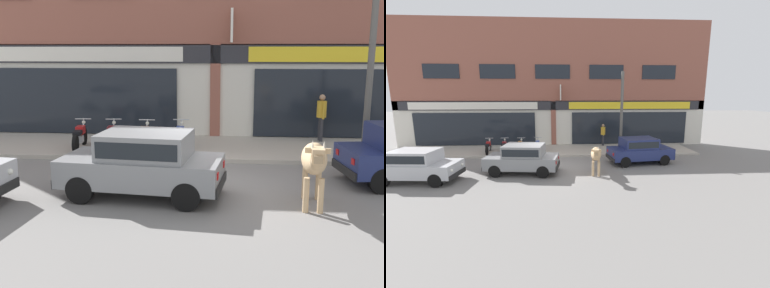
% 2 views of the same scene
% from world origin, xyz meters
% --- Properties ---
extents(ground_plane, '(90.00, 90.00, 0.00)m').
position_xyz_m(ground_plane, '(0.00, 0.00, 0.00)').
color(ground_plane, slate).
extents(sidewalk, '(19.00, 3.58, 0.13)m').
position_xyz_m(sidewalk, '(0.00, 3.99, 0.06)').
color(sidewalk, '#A8A093').
rests_on(sidewalk, ground).
extents(shop_building, '(23.00, 1.40, 9.12)m').
position_xyz_m(shop_building, '(0.00, 6.04, 4.34)').
color(shop_building, '#8E5142').
rests_on(shop_building, ground).
extents(cow, '(0.70, 2.15, 1.61)m').
position_xyz_m(cow, '(2.31, -1.30, 1.01)').
color(cow, tan).
rests_on(cow, ground).
extents(car_0, '(3.73, 1.96, 1.46)m').
position_xyz_m(car_0, '(-1.30, -0.92, 0.81)').
color(car_0, black).
rests_on(car_0, ground).
extents(car_1, '(3.75, 2.05, 1.46)m').
position_xyz_m(car_1, '(5.04, 0.62, 0.81)').
color(car_1, black).
rests_on(car_1, ground).
extents(car_2, '(3.71, 1.88, 1.46)m').
position_xyz_m(car_2, '(-5.87, -1.90, 0.81)').
color(car_2, black).
rests_on(car_2, ground).
extents(motorcycle_0, '(0.52, 1.81, 0.88)m').
position_xyz_m(motorcycle_0, '(-4.17, 3.21, 0.51)').
color(motorcycle_0, black).
rests_on(motorcycle_0, sidewalk).
extents(motorcycle_1, '(0.52, 1.81, 0.88)m').
position_xyz_m(motorcycle_1, '(-3.17, 3.25, 0.51)').
color(motorcycle_1, black).
rests_on(motorcycle_1, sidewalk).
extents(motorcycle_2, '(0.52, 1.81, 0.88)m').
position_xyz_m(motorcycle_2, '(-2.15, 3.20, 0.51)').
color(motorcycle_2, black).
rests_on(motorcycle_2, sidewalk).
extents(motorcycle_3, '(0.52, 1.81, 0.88)m').
position_xyz_m(motorcycle_3, '(-1.00, 3.35, 0.51)').
color(motorcycle_3, black).
rests_on(motorcycle_3, sidewalk).
extents(pedestrian, '(0.32, 0.50, 1.60)m').
position_xyz_m(pedestrian, '(3.65, 5.14, 1.11)').
color(pedestrian, '#2D2D33').
rests_on(pedestrian, sidewalk).
extents(utility_pole, '(0.18, 0.18, 5.13)m').
position_xyz_m(utility_pole, '(4.38, 2.50, 2.69)').
color(utility_pole, '#595651').
rests_on(utility_pole, sidewalk).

